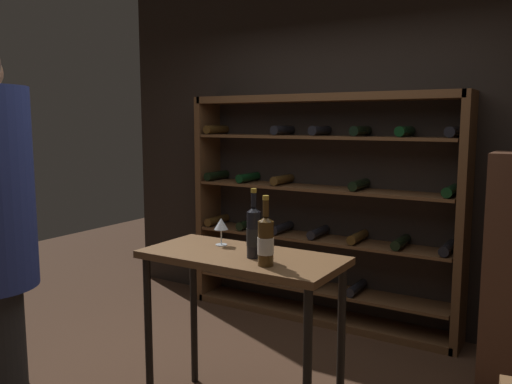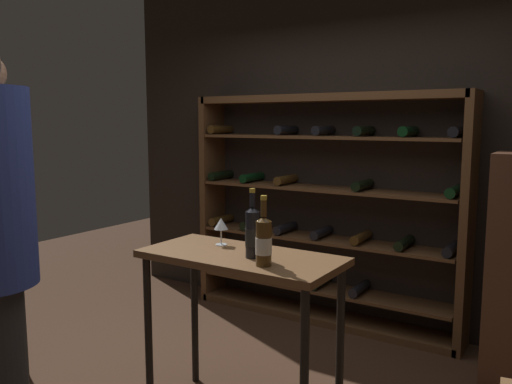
{
  "view_description": "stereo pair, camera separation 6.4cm",
  "coord_description": "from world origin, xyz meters",
  "px_view_note": "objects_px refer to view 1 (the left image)",
  "views": [
    {
      "loc": [
        1.63,
        -2.38,
        1.67
      ],
      "look_at": [
        0.06,
        0.18,
        1.27
      ],
      "focal_mm": 36.66,
      "sensor_mm": 36.0,
      "label": 1
    },
    {
      "loc": [
        1.68,
        -2.34,
        1.67
      ],
      "look_at": [
        0.06,
        0.18,
        1.27
      ],
      "focal_mm": 36.66,
      "sensor_mm": 36.0,
      "label": 2
    }
  ],
  "objects_px": {
    "wine_bottle_amber_reserve": "(266,241)",
    "wine_glass_stemmed_center": "(221,225)",
    "tasting_table": "(242,278)",
    "wine_bottle_black_capsule": "(254,232)",
    "wine_rack": "(317,210)"
  },
  "relations": [
    {
      "from": "tasting_table",
      "to": "wine_bottle_black_capsule",
      "type": "distance_m",
      "value": 0.29
    },
    {
      "from": "wine_bottle_black_capsule",
      "to": "wine_glass_stemmed_center",
      "type": "relative_size",
      "value": 2.31
    },
    {
      "from": "wine_bottle_black_capsule",
      "to": "wine_bottle_amber_reserve",
      "type": "height_order",
      "value": "wine_bottle_black_capsule"
    },
    {
      "from": "tasting_table",
      "to": "wine_bottle_black_capsule",
      "type": "relative_size",
      "value": 3.0
    },
    {
      "from": "wine_bottle_amber_reserve",
      "to": "wine_glass_stemmed_center",
      "type": "bearing_deg",
      "value": 151.49
    },
    {
      "from": "wine_bottle_black_capsule",
      "to": "wine_glass_stemmed_center",
      "type": "distance_m",
      "value": 0.34
    },
    {
      "from": "wine_bottle_black_capsule",
      "to": "wine_bottle_amber_reserve",
      "type": "relative_size",
      "value": 1.04
    },
    {
      "from": "tasting_table",
      "to": "wine_glass_stemmed_center",
      "type": "xyz_separation_m",
      "value": [
        -0.21,
        0.11,
        0.25
      ]
    },
    {
      "from": "wine_bottle_black_capsule",
      "to": "wine_glass_stemmed_center",
      "type": "height_order",
      "value": "wine_bottle_black_capsule"
    },
    {
      "from": "tasting_table",
      "to": "wine_bottle_amber_reserve",
      "type": "xyz_separation_m",
      "value": [
        0.23,
        -0.13,
        0.26
      ]
    },
    {
      "from": "wine_bottle_amber_reserve",
      "to": "wine_rack",
      "type": "bearing_deg",
      "value": 106.73
    },
    {
      "from": "wine_bottle_amber_reserve",
      "to": "wine_glass_stemmed_center",
      "type": "relative_size",
      "value": 2.22
    },
    {
      "from": "wine_bottle_amber_reserve",
      "to": "wine_glass_stemmed_center",
      "type": "height_order",
      "value": "wine_bottle_amber_reserve"
    },
    {
      "from": "wine_glass_stemmed_center",
      "to": "wine_bottle_black_capsule",
      "type": "bearing_deg",
      "value": -24.31
    },
    {
      "from": "wine_rack",
      "to": "wine_bottle_black_capsule",
      "type": "distance_m",
      "value": 1.7
    }
  ]
}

